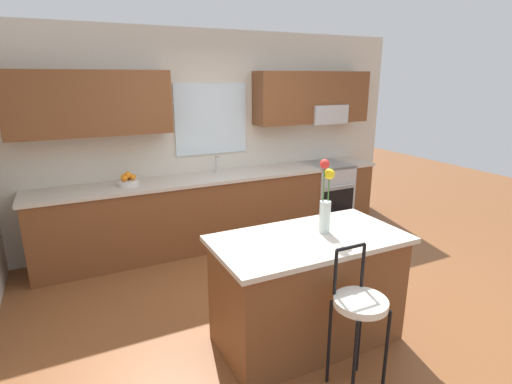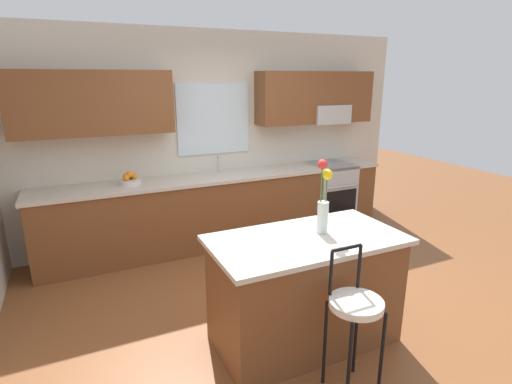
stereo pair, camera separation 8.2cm
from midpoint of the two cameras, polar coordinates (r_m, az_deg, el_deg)
ground_plane at (r=4.04m, az=3.77°, el=-15.64°), size 14.00×14.00×0.00m
back_wall_assembly at (r=5.30m, az=-6.48°, el=9.32°), size 5.60×0.50×2.70m
counter_run at (r=5.25m, az=-5.39°, el=-2.40°), size 4.56×0.64×0.92m
sink_faucet at (r=5.23m, az=-6.09°, el=4.26°), size 0.02×0.13×0.23m
oven_range at (r=5.98m, az=9.56°, el=-0.29°), size 0.60×0.64×0.92m
kitchen_island at (r=3.37m, az=6.64°, el=-13.60°), size 1.53×0.81×0.92m
bar_stool_near at (r=2.86m, az=13.70°, el=-15.87°), size 0.36×0.36×1.04m
flower_vase at (r=3.19m, az=9.18°, el=-1.37°), size 0.13×0.09×0.60m
fruit_bowl_oranges at (r=4.85m, az=-18.25°, el=1.56°), size 0.24×0.24×0.16m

